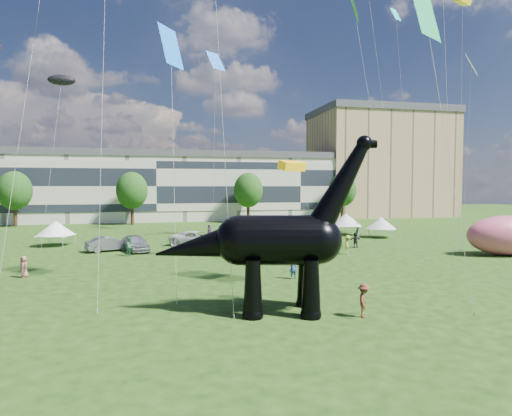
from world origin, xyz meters
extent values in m
plane|color=#16330C|center=(0.00, 0.00, 0.00)|extent=(220.00, 220.00, 0.00)
cube|color=beige|center=(-8.00, 62.00, 6.00)|extent=(78.00, 11.00, 12.00)
cube|color=tan|center=(40.00, 65.00, 11.00)|extent=(28.00, 18.00, 22.00)
cylinder|color=#382314|center=(-30.00, 53.00, 1.60)|extent=(0.56, 0.56, 3.20)
ellipsoid|color=#14380F|center=(-30.00, 53.00, 6.32)|extent=(5.20, 5.20, 6.24)
cylinder|color=#382314|center=(-12.00, 53.00, 1.60)|extent=(0.56, 0.56, 3.20)
ellipsoid|color=#14380F|center=(-12.00, 53.00, 6.32)|extent=(5.20, 5.20, 6.24)
cylinder|color=#382314|center=(8.00, 53.00, 1.60)|extent=(0.56, 0.56, 3.20)
ellipsoid|color=#14380F|center=(8.00, 53.00, 6.32)|extent=(5.20, 5.20, 6.24)
cylinder|color=#382314|center=(26.00, 53.00, 1.60)|extent=(0.56, 0.56, 3.20)
ellipsoid|color=#14380F|center=(26.00, 53.00, 6.32)|extent=(5.20, 5.20, 6.24)
cone|color=black|center=(-2.57, -1.23, 1.45)|extent=(1.18, 1.18, 2.90)
sphere|color=black|center=(-2.57, -1.23, 0.17)|extent=(1.06, 1.06, 1.06)
cone|color=black|center=(-2.14, 0.85, 1.45)|extent=(1.18, 1.18, 2.90)
sphere|color=black|center=(-2.14, 0.85, 0.17)|extent=(1.06, 1.06, 1.06)
cone|color=black|center=(0.27, -1.82, 1.45)|extent=(1.18, 1.18, 2.90)
sphere|color=black|center=(0.27, -1.82, 0.17)|extent=(1.06, 1.06, 1.06)
cone|color=black|center=(0.70, 0.26, 1.45)|extent=(1.18, 1.18, 2.90)
sphere|color=black|center=(0.70, 0.26, 0.17)|extent=(1.06, 1.06, 1.06)
cylinder|color=black|center=(-1.03, -0.46, 3.77)|extent=(4.50, 3.38, 2.61)
sphere|color=black|center=(-3.01, -0.05, 3.77)|extent=(2.61, 2.61, 2.61)
sphere|color=black|center=(0.96, -0.88, 3.77)|extent=(2.51, 2.51, 2.51)
cone|color=black|center=(2.11, -1.12, 6.56)|extent=(3.86, 2.16, 5.11)
sphere|color=black|center=(3.26, -1.36, 8.78)|extent=(0.81, 0.81, 0.81)
cylinder|color=black|center=(3.55, -1.42, 8.73)|extent=(0.75, 0.55, 0.42)
cone|color=black|center=(-4.96, 0.36, 3.44)|extent=(5.41, 3.03, 2.84)
imported|color=#B3B2B7|center=(-9.71, 22.46, 0.84)|extent=(3.52, 5.29, 1.67)
imported|color=slate|center=(-12.25, 23.17, 0.74)|extent=(4.72, 3.17, 1.47)
imported|color=white|center=(-3.36, 25.02, 0.81)|extent=(6.40, 5.21, 1.62)
imported|color=#595960|center=(12.22, 25.41, 0.78)|extent=(3.05, 5.64, 1.55)
cube|color=silver|center=(17.05, 31.47, 1.19)|extent=(3.51, 3.51, 0.13)
cone|color=silver|center=(17.05, 31.47, 2.06)|extent=(4.45, 4.45, 1.63)
cylinder|color=#999999|center=(15.41, 30.08, 0.60)|extent=(0.07, 0.07, 1.19)
cylinder|color=#999999|center=(18.44, 29.83, 0.60)|extent=(0.07, 0.07, 1.19)
cylinder|color=#999999|center=(15.67, 33.11, 0.60)|extent=(0.07, 0.07, 1.19)
cylinder|color=#999999|center=(18.69, 32.86, 0.60)|extent=(0.07, 0.07, 1.19)
cube|color=silver|center=(20.19, 27.72, 1.09)|extent=(3.86, 3.86, 0.12)
cone|color=silver|center=(20.19, 27.72, 1.88)|extent=(4.89, 4.89, 1.48)
cylinder|color=#999999|center=(18.39, 26.96, 0.54)|extent=(0.06, 0.06, 1.09)
cylinder|color=#999999|center=(20.95, 25.92, 0.54)|extent=(0.06, 0.06, 1.09)
cylinder|color=#999999|center=(19.43, 29.52, 0.54)|extent=(0.06, 0.06, 1.09)
cylinder|color=#999999|center=(21.99, 28.48, 0.54)|extent=(0.06, 0.06, 1.09)
cube|color=white|center=(-18.41, 28.36, 1.15)|extent=(3.79, 3.79, 0.13)
cone|color=white|center=(-18.41, 28.36, 1.98)|extent=(4.80, 4.80, 1.56)
cylinder|color=#999999|center=(-20.17, 27.30, 0.57)|extent=(0.06, 0.06, 1.15)
cylinder|color=#999999|center=(-17.34, 26.59, 0.57)|extent=(0.06, 0.06, 1.15)
cylinder|color=#999999|center=(-19.47, 30.13, 0.57)|extent=(0.06, 0.06, 1.15)
cylinder|color=#999999|center=(-16.64, 29.43, 0.57)|extent=(0.06, 0.06, 1.15)
ellipsoid|color=#D55374|center=(24.86, 12.43, 1.89)|extent=(8.14, 5.12, 3.79)
imported|color=#959C2A|center=(10.43, 16.21, 0.92)|extent=(1.19, 1.37, 1.83)
imported|color=#327D4E|center=(-9.98, 19.69, 0.89)|extent=(1.07, 1.09, 1.77)
imported|color=black|center=(13.10, 20.16, 0.83)|extent=(1.61, 0.83, 1.66)
imported|color=#4E2C63|center=(-1.44, 30.05, 0.93)|extent=(0.90, 1.18, 1.86)
imported|color=brown|center=(2.88, -2.34, 0.85)|extent=(1.08, 1.27, 1.71)
imported|color=#2C5C6E|center=(18.22, 30.31, 0.87)|extent=(0.69, 0.76, 1.74)
imported|color=#26448C|center=(2.04, 6.93, 0.82)|extent=(0.69, 0.57, 1.64)
imported|color=#AD6156|center=(-16.68, 11.37, 0.79)|extent=(0.89, 0.90, 1.57)
plane|color=white|center=(31.67, 26.28, 21.97)|extent=(3.17, 3.26, 2.78)
plane|color=blue|center=(-6.27, 7.01, 15.62)|extent=(2.16, 2.62, 2.66)
plane|color=#1E9A17|center=(14.68, 24.65, 27.14)|extent=(2.51, 3.66, 3.37)
plane|color=#0BADB2|center=(24.52, 32.50, 30.03)|extent=(2.25, 1.73, 1.83)
cube|color=yellow|center=(25.09, 19.71, 26.67)|extent=(2.28, 1.80, 0.85)
plane|color=blue|center=(0.44, 38.06, 23.83)|extent=(3.42, 3.00, 2.68)
plane|color=#179853|center=(8.32, 1.20, 16.82)|extent=(3.38, 2.44, 3.27)
ellipsoid|color=black|center=(-18.38, 32.80, 18.98)|extent=(3.42, 2.59, 1.22)
cube|color=yellow|center=(11.54, 38.11, 9.49)|extent=(4.47, 3.53, 1.66)
camera|label=1|loc=(-6.90, -21.78, 6.60)|focal=30.00mm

